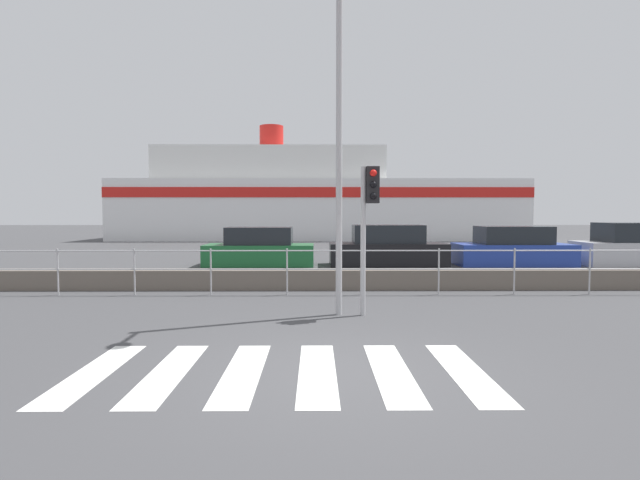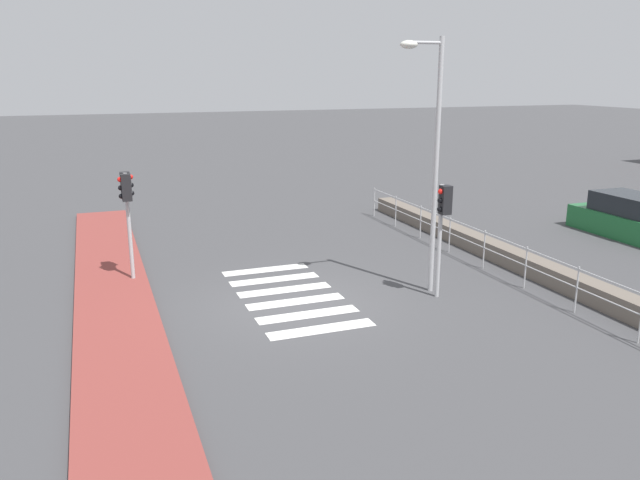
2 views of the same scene
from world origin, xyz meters
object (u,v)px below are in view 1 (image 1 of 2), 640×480
object	(u,v)px
streetlamp	(340,111)
traffic_light_far	(369,206)
ferry_boat	(309,201)
parked_car_black	(388,248)
parked_car_silver	(634,247)
parked_car_blue	(513,249)
parked_car_green	(260,249)

from	to	relation	value
streetlamp	traffic_light_far	bearing A→B (deg)	11.07
traffic_light_far	ferry_boat	xyz separation A→B (m)	(-1.49, 28.85, 0.82)
ferry_boat	parked_car_black	distance (m)	20.03
streetlamp	ferry_boat	distance (m)	28.99
parked_car_black	parked_car_silver	bearing A→B (deg)	0.00
parked_car_blue	ferry_boat	bearing A→B (deg)	111.82
traffic_light_far	parked_car_blue	world-z (taller)	traffic_light_far
traffic_light_far	parked_car_green	world-z (taller)	traffic_light_far
parked_car_green	parked_car_black	distance (m)	4.77
ferry_boat	parked_car_blue	xyz separation A→B (m)	(7.87, -19.65, -2.25)
parked_car_blue	traffic_light_far	bearing A→B (deg)	-124.73
traffic_light_far	parked_car_green	distance (m)	9.81
parked_car_black	parked_car_blue	distance (m)	4.69
ferry_boat	parked_car_blue	distance (m)	21.29
ferry_boat	parked_car_green	distance (m)	19.84
streetlamp	ferry_boat	size ratio (longest dim) A/B	0.21
streetlamp	parked_car_green	distance (m)	10.16
streetlamp	parked_car_silver	world-z (taller)	streetlamp
traffic_light_far	parked_car_blue	xyz separation A→B (m)	(6.38, 9.20, -1.43)
ferry_boat	parked_car_green	xyz separation A→B (m)	(-1.59, -19.65, -2.27)
traffic_light_far	parked_car_black	bearing A→B (deg)	79.60
traffic_light_far	parked_car_silver	bearing A→B (deg)	40.05
streetlamp	parked_car_black	world-z (taller)	streetlamp
parked_car_blue	parked_car_black	bearing A→B (deg)	-180.00
streetlamp	parked_car_silver	distance (m)	15.12
streetlamp	parked_car_green	xyz separation A→B (m)	(-2.53, 9.31, -3.20)
traffic_light_far	parked_car_black	size ratio (longest dim) A/B	0.65
streetlamp	parked_car_blue	xyz separation A→B (m)	(6.93, 9.31, -3.18)
parked_car_silver	parked_car_black	bearing A→B (deg)	180.00
parked_car_blue	parked_car_green	bearing A→B (deg)	-180.00
traffic_light_far	streetlamp	world-z (taller)	streetlamp
parked_car_green	parked_car_black	bearing A→B (deg)	0.00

